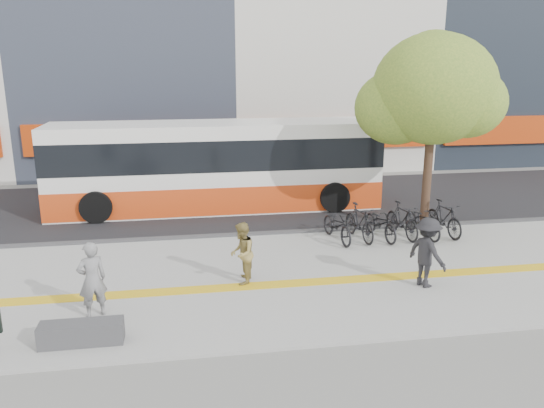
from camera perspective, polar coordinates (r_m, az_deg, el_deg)
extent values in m
plane|color=slate|center=(12.47, -6.37, -11.11)|extent=(120.00, 120.00, 0.00)
cube|color=gray|center=(13.81, -6.72, -8.23)|extent=(40.00, 7.00, 0.08)
cube|color=gold|center=(13.34, -6.62, -8.90)|extent=(40.00, 0.45, 0.01)
cube|color=black|center=(20.92, -7.73, -0.17)|extent=(40.00, 8.00, 0.06)
cube|color=#3A3B3D|center=(17.07, -7.30, -3.53)|extent=(40.00, 0.25, 0.14)
cube|color=#B6350A|center=(25.59, -3.74, 7.23)|extent=(19.00, 0.50, 1.40)
cube|color=#3A3B3D|center=(11.45, -19.51, -12.74)|extent=(1.60, 0.45, 0.45)
cylinder|color=#342417|center=(18.04, 16.06, 2.32)|extent=(0.28, 0.28, 3.20)
ellipsoid|color=#4C7326|center=(17.66, 16.76, 11.60)|extent=(3.80, 3.80, 3.42)
ellipsoid|color=#4C7326|center=(17.75, 12.95, 9.92)|extent=(2.60, 2.60, 2.34)
ellipsoid|color=#4C7326|center=(17.74, 19.88, 10.06)|extent=(2.40, 2.40, 2.16)
ellipsoid|color=#4C7326|center=(18.49, 16.71, 14.22)|extent=(2.20, 2.20, 1.98)
cube|color=silver|center=(20.09, -5.91, 4.03)|extent=(12.00, 2.50, 3.20)
cube|color=#C73E13|center=(20.31, -5.83, 1.12)|extent=(12.02, 2.52, 1.00)
cube|color=black|center=(19.99, -5.95, 5.58)|extent=(12.02, 2.52, 1.10)
cylinder|color=black|center=(19.31, -18.12, -0.29)|extent=(1.10, 0.35, 1.10)
cylinder|color=black|center=(21.71, -17.18, 1.43)|extent=(1.10, 0.35, 1.10)
cylinder|color=black|center=(19.80, 6.62, 0.74)|extent=(1.10, 0.35, 1.10)
cylinder|color=black|center=(22.15, 4.87, 2.32)|extent=(1.10, 0.35, 1.10)
imported|color=black|center=(16.59, 6.94, -2.23)|extent=(0.96, 1.98, 1.00)
imported|color=black|center=(16.77, 9.22, -1.92)|extent=(0.81, 1.90, 1.11)
imported|color=black|center=(17.02, 11.43, -1.97)|extent=(0.96, 1.98, 1.00)
imported|color=black|center=(17.25, 13.60, -1.67)|extent=(0.81, 1.90, 1.11)
imported|color=black|center=(17.55, 15.67, -1.72)|extent=(0.96, 1.98, 1.00)
imported|color=black|center=(17.83, 17.71, -1.43)|extent=(0.81, 1.90, 1.11)
imported|color=black|center=(12.25, -18.50, -7.59)|extent=(0.73, 0.61, 1.69)
imported|color=olive|center=(13.34, -3.21, -5.23)|extent=(0.75, 0.87, 1.55)
imported|color=black|center=(13.65, 16.09, -4.94)|extent=(1.02, 1.28, 1.74)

